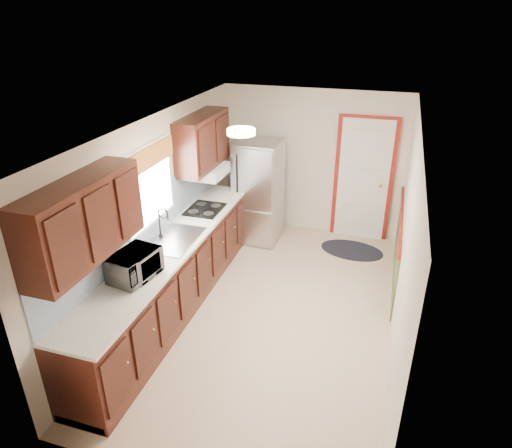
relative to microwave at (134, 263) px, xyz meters
The scene contains 8 objects.
room_shell 1.63m from the microwave, 42.51° to the left, with size 3.20×5.20×2.52m.
kitchen_run 0.87m from the microwave, 92.50° to the left, with size 0.63×4.00×2.20m.
back_wall_trim 3.98m from the microwave, 56.48° to the left, with size 1.12×2.30×2.08m.
ceiling_fixture 1.78m from the microwave, 45.00° to the left, with size 0.30×0.30×0.06m, color #FFD88C.
microwave is the anchor object (origin of this frame).
refrigerator 3.02m from the microwave, 81.24° to the left, with size 0.71×0.71×1.67m.
rug 3.79m from the microwave, 56.04° to the left, with size 0.99×0.64×0.01m, color black.
cooktop 1.86m from the microwave, 89.69° to the left, with size 0.47×0.56×0.02m, color black.
Camera 1 is at (1.24, -4.66, 3.57)m, focal length 32.00 mm.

